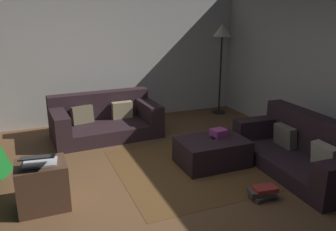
{
  "coord_description": "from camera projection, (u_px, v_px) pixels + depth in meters",
  "views": [
    {
      "loc": [
        -0.99,
        -3.32,
        2.02
      ],
      "look_at": [
        0.62,
        0.58,
        0.75
      ],
      "focal_mm": 36.25,
      "sensor_mm": 36.0,
      "label": 1
    }
  ],
  "objects": [
    {
      "name": "tv_remote",
      "position": [
        212.0,
        136.0,
        4.73
      ],
      "size": [
        0.1,
        0.17,
        0.02
      ],
      "primitive_type": "cube",
      "rotation": [
        0.0,
        0.0,
        -0.31
      ],
      "color": "black",
      "rests_on": "ottoman"
    },
    {
      "name": "gift_box",
      "position": [
        219.0,
        133.0,
        4.74
      ],
      "size": [
        0.23,
        0.21,
        0.11
      ],
      "primitive_type": "cube",
      "rotation": [
        0.0,
        0.0,
        0.14
      ],
      "color": "#B23F8C",
      "rests_on": "ottoman"
    },
    {
      "name": "rear_partition",
      "position": [
        85.0,
        54.0,
        6.29
      ],
      "size": [
        6.4,
        0.12,
        2.6
      ],
      "primitive_type": "cube",
      "color": "beige",
      "rests_on": "ground_plane"
    },
    {
      "name": "ground_plane",
      "position": [
        138.0,
        197.0,
        3.89
      ],
      "size": [
        6.4,
        6.4,
        0.0
      ],
      "primitive_type": "plane",
      "color": "brown"
    },
    {
      "name": "book_stack",
      "position": [
        263.0,
        193.0,
        3.84
      ],
      "size": [
        0.34,
        0.26,
        0.15
      ],
      "color": "#4C423D",
      "rests_on": "ground_plane"
    },
    {
      "name": "couch_right",
      "position": [
        303.0,
        151.0,
        4.5
      ],
      "size": [
        0.93,
        1.93,
        0.73
      ],
      "rotation": [
        0.0,
        0.0,
        1.52
      ],
      "color": "#2D1E23",
      "rests_on": "ground_plane"
    },
    {
      "name": "couch_left",
      "position": [
        104.0,
        120.0,
        5.85
      ],
      "size": [
        1.81,
        1.07,
        0.7
      ],
      "rotation": [
        0.0,
        0.0,
        3.19
      ],
      "color": "#2D1E23",
      "rests_on": "ground_plane"
    },
    {
      "name": "side_table",
      "position": [
        43.0,
        185.0,
        3.63
      ],
      "size": [
        0.52,
        0.44,
        0.51
      ],
      "primitive_type": "cube",
      "color": "#4C3323",
      "rests_on": "ground_plane"
    },
    {
      "name": "laptop",
      "position": [
        39.0,
        161.0,
        3.49
      ],
      "size": [
        0.38,
        0.41,
        0.17
      ],
      "color": "silver",
      "rests_on": "side_table"
    },
    {
      "name": "area_rug",
      "position": [
        212.0,
        164.0,
        4.75
      ],
      "size": [
        2.6,
        2.0,
        0.01
      ],
      "primitive_type": "cube",
      "color": "brown",
      "rests_on": "ground_plane"
    },
    {
      "name": "corner_lamp",
      "position": [
        222.0,
        38.0,
        6.78
      ],
      "size": [
        0.36,
        0.36,
        1.83
      ],
      "color": "black",
      "rests_on": "ground_plane"
    },
    {
      "name": "ottoman",
      "position": [
        212.0,
        152.0,
        4.7
      ],
      "size": [
        0.93,
        0.65,
        0.37
      ],
      "primitive_type": "cube",
      "color": "#2D1E23",
      "rests_on": "ground_plane"
    }
  ]
}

